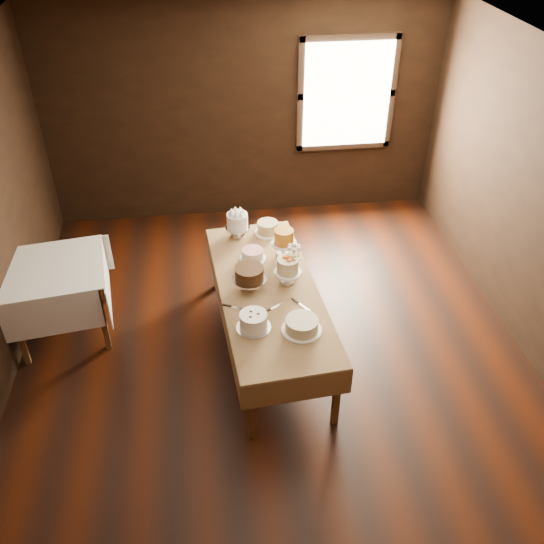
{
  "coord_description": "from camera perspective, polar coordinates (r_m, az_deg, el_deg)",
  "views": [
    {
      "loc": [
        -0.55,
        -4.07,
        4.09
      ],
      "look_at": [
        0.0,
        0.2,
        0.95
      ],
      "focal_mm": 38.3,
      "sensor_mm": 36.0,
      "label": 1
    }
  ],
  "objects": [
    {
      "name": "cake_server_b",
      "position": [
        5.29,
        3.18,
        -3.44
      ],
      "size": [
        0.15,
        0.21,
        0.01
      ],
      "primitive_type": "cube",
      "rotation": [
        0.0,
        0.0,
        -0.98
      ],
      "color": "silver",
      "rests_on": "display_table"
    },
    {
      "name": "cake_server_c",
      "position": [
        5.68,
        -1.71,
        -0.19
      ],
      "size": [
        0.14,
        0.22,
        0.01
      ],
      "primitive_type": "cube",
      "rotation": [
        0.0,
        0.0,
        2.09
      ],
      "color": "silver",
      "rests_on": "display_table"
    },
    {
      "name": "cake_swirl",
      "position": [
        5.02,
        -1.83,
        -4.89
      ],
      "size": [
        0.31,
        0.31,
        0.15
      ],
      "color": "silver",
      "rests_on": "display_table"
    },
    {
      "name": "cake_server_d",
      "position": [
        5.78,
        1.72,
        0.53
      ],
      "size": [
        0.21,
        0.16,
        0.01
      ],
      "primitive_type": "cube",
      "rotation": [
        0.0,
        0.0,
        0.62
      ],
      "color": "silver",
      "rests_on": "display_table"
    },
    {
      "name": "cake_meringue",
      "position": [
        6.2,
        -3.41,
        4.54
      ],
      "size": [
        0.27,
        0.27,
        0.28
      ],
      "color": "silver",
      "rests_on": "display_table"
    },
    {
      "name": "cake_cream",
      "position": [
        5.01,
        2.94,
        -5.27
      ],
      "size": [
        0.4,
        0.4,
        0.12
      ],
      "color": "white",
      "rests_on": "display_table"
    },
    {
      "name": "flower_bouquet",
      "position": [
        5.56,
        2.18,
        1.91
      ],
      "size": [
        0.14,
        0.14,
        0.2
      ],
      "primitive_type": null,
      "color": "white",
      "rests_on": "flower_vase"
    },
    {
      "name": "cake_chocolate",
      "position": [
        5.45,
        -2.22,
        -0.63
      ],
      "size": [
        0.34,
        0.34,
        0.24
      ],
      "color": "silver",
      "rests_on": "display_table"
    },
    {
      "name": "display_table",
      "position": [
        5.53,
        -0.37,
        -2.07
      ],
      "size": [
        1.1,
        2.41,
        0.72
      ],
      "rotation": [
        0.0,
        0.0,
        0.08
      ],
      "color": "#4D2E14",
      "rests_on": "ground"
    },
    {
      "name": "window",
      "position": [
        7.66,
        7.38,
        16.86
      ],
      "size": [
        1.1,
        0.05,
        1.3
      ],
      "primitive_type": "cube",
      "color": "#FFEABF",
      "rests_on": "wall_back"
    },
    {
      "name": "side_table",
      "position": [
        6.07,
        -20.57,
        -0.31
      ],
      "size": [
        1.08,
        1.08,
        0.81
      ],
      "rotation": [
        0.0,
        0.0,
        0.14
      ],
      "color": "#4D2E14",
      "rests_on": "ground"
    },
    {
      "name": "cake_speckled",
      "position": [
        6.28,
        -0.44,
        4.36
      ],
      "size": [
        0.28,
        0.28,
        0.13
      ],
      "color": "white",
      "rests_on": "display_table"
    },
    {
      "name": "cake_flowers",
      "position": [
        5.52,
        1.55,
        0.05
      ],
      "size": [
        0.28,
        0.28,
        0.27
      ],
      "color": "white",
      "rests_on": "display_table"
    },
    {
      "name": "flower_vase",
      "position": [
        5.66,
        2.14,
        0.39
      ],
      "size": [
        0.16,
        0.16,
        0.12
      ],
      "primitive_type": "imported",
      "rotation": [
        0.0,
        0.0,
        0.44
      ],
      "color": "#2D2823",
      "rests_on": "display_table"
    },
    {
      "name": "cake_lattice",
      "position": [
        5.87,
        -1.92,
        1.66
      ],
      "size": [
        0.29,
        0.29,
        0.1
      ],
      "color": "white",
      "rests_on": "display_table"
    },
    {
      "name": "cake_server_a",
      "position": [
        5.29,
        0.49,
        -3.35
      ],
      "size": [
        0.22,
        0.15,
        0.01
      ],
      "primitive_type": "cube",
      "rotation": [
        0.0,
        0.0,
        0.55
      ],
      "color": "silver",
      "rests_on": "display_table"
    },
    {
      "name": "floor",
      "position": [
        5.8,
        0.25,
        -8.78
      ],
      "size": [
        5.0,
        6.0,
        0.01
      ],
      "primitive_type": "cube",
      "color": "black",
      "rests_on": "ground"
    },
    {
      "name": "wall_back",
      "position": [
        7.58,
        -2.78,
        15.29
      ],
      "size": [
        5.0,
        0.02,
        2.8
      ],
      "primitive_type": "cube",
      "color": "black",
      "rests_on": "ground"
    },
    {
      "name": "cake_server_e",
      "position": [
        5.27,
        -3.24,
        -3.59
      ],
      "size": [
        0.23,
        0.13,
        0.01
      ],
      "primitive_type": "cube",
      "rotation": [
        0.0,
        0.0,
        -0.46
      ],
      "color": "silver",
      "rests_on": "display_table"
    },
    {
      "name": "cake_caramel",
      "position": [
        5.9,
        1.17,
        2.81
      ],
      "size": [
        0.27,
        0.27,
        0.3
      ],
      "color": "white",
      "rests_on": "display_table"
    },
    {
      "name": "ceiling",
      "position": [
        4.3,
        0.36,
        18.67
      ],
      "size": [
        5.0,
        6.0,
        0.01
      ],
      "primitive_type": "cube",
      "color": "beige",
      "rests_on": "wall_back"
    }
  ]
}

